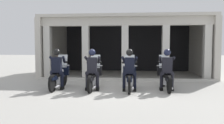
{
  "coord_description": "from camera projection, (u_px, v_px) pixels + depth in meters",
  "views": [
    {
      "loc": [
        0.73,
        -8.45,
        1.61
      ],
      "look_at": [
        0.0,
        0.27,
        1.06
      ],
      "focal_mm": 34.95,
      "sensor_mm": 36.0,
      "label": 1
    }
  ],
  "objects": [
    {
      "name": "ground_plane",
      "position": [
        116.0,
        79.0,
        11.55
      ],
      "size": [
        80.0,
        80.0,
        0.0
      ],
      "primitive_type": "plane",
      "color": "#A8A59E"
    },
    {
      "name": "station_building",
      "position": [
        126.0,
        40.0,
        13.75
      ],
      "size": [
        9.35,
        5.05,
        3.37
      ],
      "color": "black",
      "rests_on": "ground"
    },
    {
      "name": "kerb_strip",
      "position": [
        125.0,
        79.0,
        10.87
      ],
      "size": [
        8.85,
        0.24,
        0.12
      ],
      "primitive_type": "cube",
      "color": "#B7B5AD",
      "rests_on": "ground"
    },
    {
      "name": "motorcycle_far_left",
      "position": [
        59.0,
        76.0,
        8.8
      ],
      "size": [
        0.62,
        2.04,
        1.35
      ],
      "rotation": [
        0.0,
        0.0,
        0.18
      ],
      "color": "black",
      "rests_on": "ground"
    },
    {
      "name": "police_officer_far_left",
      "position": [
        57.0,
        66.0,
        8.49
      ],
      "size": [
        0.63,
        0.61,
        1.58
      ],
      "rotation": [
        0.0,
        0.0,
        0.18
      ],
      "color": "black",
      "rests_on": "ground"
    },
    {
      "name": "motorcycle_center_left",
      "position": [
        94.0,
        76.0,
        8.59
      ],
      "size": [
        0.62,
        2.04,
        1.35
      ],
      "rotation": [
        0.0,
        0.0,
        0.05
      ],
      "color": "black",
      "rests_on": "ground"
    },
    {
      "name": "police_officer_center_left",
      "position": [
        92.0,
        66.0,
        8.28
      ],
      "size": [
        0.63,
        0.61,
        1.58
      ],
      "rotation": [
        0.0,
        0.0,
        0.05
      ],
      "color": "black",
      "rests_on": "ground"
    },
    {
      "name": "motorcycle_center_right",
      "position": [
        129.0,
        77.0,
        8.46
      ],
      "size": [
        0.62,
        2.04,
        1.35
      ],
      "rotation": [
        0.0,
        0.0,
        0.13
      ],
      "color": "black",
      "rests_on": "ground"
    },
    {
      "name": "police_officer_center_right",
      "position": [
        129.0,
        66.0,
        8.15
      ],
      "size": [
        0.63,
        0.61,
        1.58
      ],
      "rotation": [
        0.0,
        0.0,
        0.13
      ],
      "color": "black",
      "rests_on": "ground"
    },
    {
      "name": "motorcycle_far_right",
      "position": [
        166.0,
        77.0,
        8.55
      ],
      "size": [
        0.62,
        2.04,
        1.35
      ],
      "rotation": [
        0.0,
        0.0,
        0.17
      ],
      "color": "black",
      "rests_on": "ground"
    },
    {
      "name": "police_officer_far_right",
      "position": [
        167.0,
        66.0,
        8.24
      ],
      "size": [
        0.63,
        0.61,
        1.58
      ],
      "rotation": [
        0.0,
        0.0,
        0.17
      ],
      "color": "black",
      "rests_on": "ground"
    }
  ]
}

